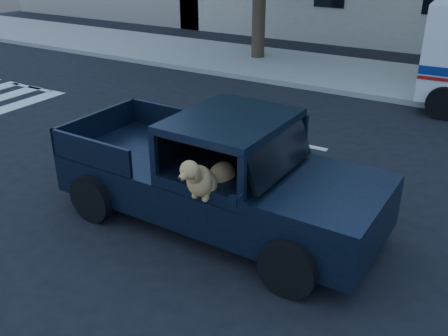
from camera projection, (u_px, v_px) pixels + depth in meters
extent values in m
plane|color=black|center=(202.00, 214.00, 7.80)|extent=(120.00, 120.00, 0.00)
cube|color=gray|center=(370.00, 77.00, 14.91)|extent=(60.00, 4.00, 0.15)
cube|color=black|center=(218.00, 187.00, 7.34)|extent=(4.86, 1.97, 0.61)
cube|color=black|center=(330.00, 194.00, 6.35)|extent=(1.43, 1.89, 0.15)
cube|color=black|center=(231.00, 121.00, 6.77)|extent=(1.48, 1.81, 0.11)
cube|color=black|center=(280.00, 154.00, 6.54)|extent=(0.28, 1.60, 0.52)
cube|color=black|center=(227.00, 195.00, 6.75)|extent=(0.52, 0.52, 0.35)
cube|color=black|center=(233.00, 201.00, 5.73)|extent=(0.09, 0.05, 0.15)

